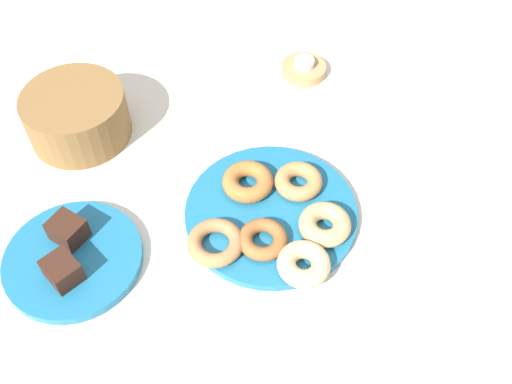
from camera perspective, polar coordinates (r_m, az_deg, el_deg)
ground_plane at (r=1.01m, az=1.46°, el=-2.27°), size 2.40×2.40×0.00m
donut_plate at (r=1.00m, az=1.47°, el=-2.02°), size 0.29×0.29×0.01m
donut_0 at (r=0.95m, az=0.67°, el=-4.60°), size 0.11×0.11×0.02m
donut_1 at (r=0.97m, az=6.66°, el=-3.13°), size 0.11×0.11×0.03m
donut_2 at (r=1.02m, az=4.12°, el=1.03°), size 0.12×0.12×0.03m
donut_3 at (r=1.02m, az=-0.81°, el=1.00°), size 0.12×0.12×0.03m
donut_4 at (r=0.92m, az=4.63°, el=-6.94°), size 0.11×0.11×0.03m
donut_5 at (r=0.95m, az=-3.94°, el=-4.89°), size 0.12×0.12×0.02m
cake_plate at (r=0.99m, az=-17.25°, el=-6.23°), size 0.22×0.22×0.02m
brownie_near at (r=0.95m, az=-18.22°, el=-7.21°), size 0.06×0.06×0.04m
brownie_far at (r=0.99m, az=-17.74°, el=-3.50°), size 0.05×0.05×0.04m
candle_holder at (r=1.26m, az=4.63°, el=11.71°), size 0.09×0.09×0.02m
tealight at (r=1.25m, az=4.68°, el=12.33°), size 0.04×0.04×0.01m
basket at (r=1.15m, az=-16.93°, el=7.09°), size 0.26×0.26×0.09m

